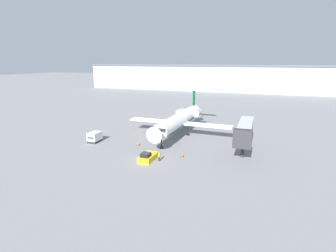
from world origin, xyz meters
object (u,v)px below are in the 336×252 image
Objects in this scene: pushback_tug at (148,157)px; traffic_cone_right at (183,155)px; jet_bridge at (245,130)px; traffic_cone_left at (138,143)px; airplane_main at (179,120)px; worker_near_tug at (159,156)px; luggage_cart at (95,137)px.

pushback_tug is 7.86× the size of traffic_cone_right.
pushback_tug is 0.32× the size of jet_bridge.
pushback_tug is at bearing -52.62° from traffic_cone_left.
airplane_main is 17.70m from worker_near_tug.
luggage_cart is at bearing 174.46° from traffic_cone_right.
jet_bridge is at bearing -24.25° from airplane_main.
airplane_main reaches higher than traffic_cone_right.
pushback_tug is 16.84m from luggage_cart.
jet_bridge is (21.74, 3.18, 4.11)m from traffic_cone_left.
luggage_cart is 1.83× the size of worker_near_tug.
luggage_cart reaches higher than traffic_cone_right.
jet_bridge is at bearing 36.14° from worker_near_tug.
worker_near_tug is at bearing -42.40° from traffic_cone_left.
pushback_tug is 6.77m from traffic_cone_right.
traffic_cone_right is at bearing -16.67° from traffic_cone_left.
pushback_tug is 9.24m from traffic_cone_left.
pushback_tug is at bearing -146.89° from jet_bridge.
jet_bridge is (15.81, -7.12, 0.63)m from airplane_main.
traffic_cone_left is at bearing 7.09° from luggage_cart.
airplane_main reaches higher than worker_near_tug.
traffic_cone_right is at bearing 48.67° from worker_near_tug.
airplane_main is 12.38m from traffic_cone_left.
luggage_cart is 5.13× the size of traffic_cone_right.
jet_bridge reaches higher than pushback_tug.
traffic_cone_right is 13.20m from jet_bridge.
luggage_cart is at bearing 158.80° from pushback_tug.
luggage_cart reaches higher than pushback_tug.
pushback_tug is at bearing -21.20° from luggage_cart.
traffic_cone_left is 0.05× the size of jet_bridge.
luggage_cart is 18.73m from worker_near_tug.
pushback_tug is (-0.32, -17.64, -3.22)m from airplane_main.
traffic_cone_left is 1.25× the size of traffic_cone_right.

